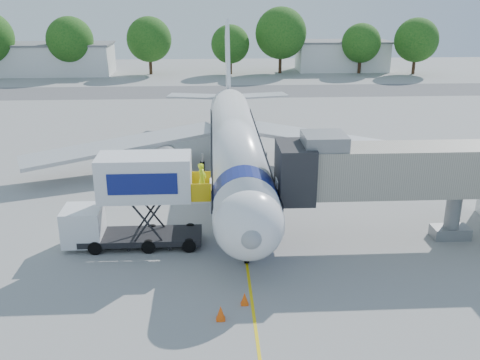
{
  "coord_description": "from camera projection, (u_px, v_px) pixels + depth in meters",
  "views": [
    {
      "loc": [
        -1.78,
        -35.56,
        14.28
      ],
      "look_at": [
        -0.12,
        -4.92,
        3.2
      ],
      "focal_mm": 40.0,
      "sensor_mm": 36.0,
      "label": 1
    }
  ],
  "objects": [
    {
      "name": "guidance_line",
      "position": [
        238.0,
        199.0,
        38.34
      ],
      "size": [
        0.15,
        70.0,
        0.01
      ],
      "primitive_type": "cube",
      "color": "yellow",
      "rests_on": "ground"
    },
    {
      "name": "outbuilding_right",
      "position": [
        342.0,
        55.0,
        96.79
      ],
      "size": [
        16.4,
        7.4,
        5.3
      ],
      "color": "silver",
      "rests_on": "ground"
    },
    {
      "name": "tree_b",
      "position": [
        70.0,
        40.0,
        89.25
      ],
      "size": [
        7.75,
        7.75,
        9.88
      ],
      "color": "#382314",
      "rests_on": "ground"
    },
    {
      "name": "jet_bridge",
      "position": [
        383.0,
        171.0,
        30.7
      ],
      "size": [
        13.9,
        3.2,
        6.6
      ],
      "color": "#A59E8D",
      "rests_on": "ground"
    },
    {
      "name": "taxiway_strip",
      "position": [
        223.0,
        92.0,
        77.78
      ],
      "size": [
        120.0,
        10.0,
        0.01
      ],
      "primitive_type": "cube",
      "color": "#59595B",
      "rests_on": "ground"
    },
    {
      "name": "tree_d",
      "position": [
        230.0,
        44.0,
        91.77
      ],
      "size": [
        6.6,
        6.6,
        8.41
      ],
      "color": "#382314",
      "rests_on": "ground"
    },
    {
      "name": "aircraft",
      "position": [
        235.0,
        143.0,
        41.21
      ],
      "size": [
        34.17,
        37.73,
        11.35
      ],
      "color": "white",
      "rests_on": "ground"
    },
    {
      "name": "tree_f",
      "position": [
        361.0,
        43.0,
        92.59
      ],
      "size": [
        6.73,
        6.73,
        8.58
      ],
      "color": "#382314",
      "rests_on": "ground"
    },
    {
      "name": "tree_e",
      "position": [
        281.0,
        33.0,
        92.2
      ],
      "size": [
        8.85,
        8.85,
        11.28
      ],
      "color": "#382314",
      "rests_on": "ground"
    },
    {
      "name": "ground",
      "position": [
        238.0,
        199.0,
        38.34
      ],
      "size": [
        160.0,
        160.0,
        0.0
      ],
      "primitive_type": "plane",
      "color": "#969693",
      "rests_on": "ground"
    },
    {
      "name": "catering_hiloader",
      "position": [
        135.0,
        202.0,
        30.51
      ],
      "size": [
        8.5,
        2.44,
        5.5
      ],
      "color": "black",
      "rests_on": "ground"
    },
    {
      "name": "safety_cone_b",
      "position": [
        221.0,
        313.0,
        24.28
      ],
      "size": [
        0.45,
        0.45,
        0.71
      ],
      "color": "#FF560D",
      "rests_on": "ground"
    },
    {
      "name": "ground_tug",
      "position": [
        337.0,
        321.0,
        23.06
      ],
      "size": [
        3.55,
        2.01,
        1.37
      ],
      "rotation": [
        0.0,
        0.0,
        0.07
      ],
      "color": "silver",
      "rests_on": "ground"
    },
    {
      "name": "outbuilding_left",
      "position": [
        59.0,
        59.0,
        92.36
      ],
      "size": [
        18.4,
        8.4,
        5.3
      ],
      "color": "silver",
      "rests_on": "ground"
    },
    {
      "name": "tree_g",
      "position": [
        416.0,
        40.0,
        91.52
      ],
      "size": [
        7.48,
        7.48,
        9.54
      ],
      "color": "#382314",
      "rests_on": "ground"
    },
    {
      "name": "safety_cone_a",
      "position": [
        245.0,
        299.0,
        25.47
      ],
      "size": [
        0.4,
        0.4,
        0.63
      ],
      "color": "#FF560D",
      "rests_on": "ground"
    },
    {
      "name": "tree_c",
      "position": [
        149.0,
        39.0,
        91.32
      ],
      "size": [
        7.65,
        7.65,
        9.76
      ],
      "color": "#382314",
      "rests_on": "ground"
    }
  ]
}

